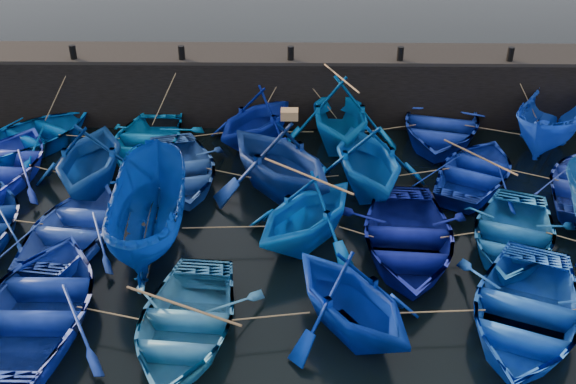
{
  "coord_description": "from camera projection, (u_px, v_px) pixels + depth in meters",
  "views": [
    {
      "loc": [
        0.25,
        -13.21,
        10.18
      ],
      "look_at": [
        0.0,
        3.2,
        0.7
      ],
      "focal_mm": 40.0,
      "sensor_mm": 36.0,
      "label": 1
    }
  ],
  "objects": [
    {
      "name": "boat_5",
      "position": [
        551.0,
        123.0,
        22.51
      ],
      "size": [
        4.48,
        5.61,
        2.06
      ],
      "primitive_type": "imported",
      "rotation": [
        0.0,
        0.0,
        -0.54
      ],
      "color": "blue",
      "rests_on": "ground"
    },
    {
      "name": "boat_15",
      "position": [
        147.0,
        213.0,
        17.31
      ],
      "size": [
        2.38,
        5.45,
        2.06
      ],
      "primitive_type": "imported",
      "rotation": [
        0.0,
        0.0,
        3.21
      ],
      "color": "navy",
      "rests_on": "ground"
    },
    {
      "name": "boat_1",
      "position": [
        146.0,
        140.0,
        22.5
      ],
      "size": [
        3.89,
        5.16,
        1.01
      ],
      "primitive_type": "imported",
      "rotation": [
        0.0,
        0.0,
        -0.08
      ],
      "color": "blue",
      "rests_on": "ground"
    },
    {
      "name": "wooden_crate",
      "position": [
        289.0,
        114.0,
        18.94
      ],
      "size": [
        0.52,
        0.42,
        0.28
      ],
      "primitive_type": "cube",
      "color": "#9C7144",
      "rests_on": "boat_9"
    },
    {
      "name": "quay_top",
      "position": [
        291.0,
        54.0,
        24.34
      ],
      "size": [
        26.0,
        2.5,
        0.12
      ],
      "primitive_type": "cube",
      "color": "black",
      "rests_on": "quay_wall"
    },
    {
      "name": "boat_3",
      "position": [
        339.0,
        113.0,
        22.62
      ],
      "size": [
        4.39,
        5.03,
        2.55
      ],
      "primitive_type": "imported",
      "rotation": [
        0.0,
        0.0,
        0.04
      ],
      "color": "#0359A7",
      "rests_on": "ground"
    },
    {
      "name": "mooring_ropes",
      "position": [
        294.0,
        159.0,
        20.42
      ],
      "size": [
        18.37,
        12.01,
        2.1
      ],
      "color": "tan",
      "rests_on": "ground"
    },
    {
      "name": "boat_14",
      "position": [
        76.0,
        226.0,
        17.74
      ],
      "size": [
        3.92,
        5.04,
        0.96
      ],
      "primitive_type": "imported",
      "rotation": [
        0.0,
        0.0,
        3.0
      ],
      "color": "blue",
      "rests_on": "ground"
    },
    {
      "name": "boat_24",
      "position": [
        525.0,
        311.0,
        14.59
      ],
      "size": [
        5.39,
        6.16,
        1.07
      ],
      "primitive_type": "imported",
      "rotation": [
        0.0,
        0.0,
        -0.4
      ],
      "color": "blue",
      "rests_on": "ground"
    },
    {
      "name": "boat_0",
      "position": [
        34.0,
        135.0,
        22.8
      ],
      "size": [
        5.79,
        6.15,
        1.04
      ],
      "primitive_type": "imported",
      "rotation": [
        0.0,
        0.0,
        2.54
      ],
      "color": "#004AA6",
      "rests_on": "ground"
    },
    {
      "name": "boat_4",
      "position": [
        440.0,
        124.0,
        23.49
      ],
      "size": [
        5.51,
        6.66,
        1.2
      ],
      "primitive_type": "imported",
      "rotation": [
        0.0,
        0.0,
        -0.27
      ],
      "color": "navy",
      "rests_on": "ground"
    },
    {
      "name": "boat_6",
      "position": [
        2.0,
        165.0,
        20.78
      ],
      "size": [
        4.14,
        5.54,
        1.1
      ],
      "primitive_type": "imported",
      "rotation": [
        0.0,
        0.0,
        3.07
      ],
      "color": "#1B2EB2",
      "rests_on": "ground"
    },
    {
      "name": "bollard_3",
      "position": [
        400.0,
        54.0,
        23.35
      ],
      "size": [
        0.24,
        0.24,
        0.5
      ],
      "primitive_type": "cylinder",
      "color": "black",
      "rests_on": "quay_top"
    },
    {
      "name": "boat_7",
      "position": [
        90.0,
        156.0,
        19.9
      ],
      "size": [
        4.05,
        4.65,
        2.37
      ],
      "primitive_type": "imported",
      "rotation": [
        0.0,
        0.0,
        3.18
      ],
      "color": "navy",
      "rests_on": "ground"
    },
    {
      "name": "bollard_4",
      "position": [
        510.0,
        54.0,
        23.3
      ],
      "size": [
        0.24,
        0.24,
        0.5
      ],
      "primitive_type": "cylinder",
      "color": "black",
      "rests_on": "quay_top"
    },
    {
      "name": "boat_23",
      "position": [
        351.0,
        296.0,
        14.26
      ],
      "size": [
        4.98,
        5.13,
        2.06
      ],
      "primitive_type": "imported",
      "rotation": [
        0.0,
        0.0,
        0.59
      ],
      "color": "#002291",
      "rests_on": "ground"
    },
    {
      "name": "boat_22",
      "position": [
        184.0,
        323.0,
        14.32
      ],
      "size": [
        3.64,
        4.82,
        0.95
      ],
      "primitive_type": "imported",
      "rotation": [
        0.0,
        0.0,
        -0.09
      ],
      "color": "#327BBD",
      "rests_on": "ground"
    },
    {
      "name": "boat_16",
      "position": [
        307.0,
        211.0,
        17.35
      ],
      "size": [
        5.18,
        5.28,
        2.11
      ],
      "primitive_type": "imported",
      "rotation": [
        0.0,
        0.0,
        -0.65
      ],
      "color": "#034FC0",
      "rests_on": "ground"
    },
    {
      "name": "boat_17",
      "position": [
        407.0,
        238.0,
        17.15
      ],
      "size": [
        4.1,
        5.46,
        1.08
      ],
      "primitive_type": "imported",
      "rotation": [
        0.0,
        0.0,
        -0.08
      ],
      "color": "navy",
      "rests_on": "ground"
    },
    {
      "name": "boat_11",
      "position": [
        477.0,
        171.0,
        20.59
      ],
      "size": [
        5.11,
        5.6,
        0.95
      ],
      "primitive_type": "imported",
      "rotation": [
        0.0,
        0.0,
        2.63
      ],
      "color": "navy",
      "rests_on": "ground"
    },
    {
      "name": "boat_21",
      "position": [
        38.0,
        306.0,
        14.69
      ],
      "size": [
        3.89,
        5.42,
        1.12
      ],
      "primitive_type": "imported",
      "rotation": [
        0.0,
        0.0,
        3.14
      ],
      "color": "navy",
      "rests_on": "ground"
    },
    {
      "name": "boat_9",
      "position": [
        280.0,
        157.0,
        19.65
      ],
      "size": [
        6.28,
        6.4,
        2.56
      ],
      "primitive_type": "imported",
      "rotation": [
        0.0,
        0.0,
        3.79
      ],
      "color": "navy",
      "rests_on": "ground"
    },
    {
      "name": "bollard_1",
      "position": [
        182.0,
        53.0,
        23.46
      ],
      "size": [
        0.24,
        0.24,
        0.5
      ],
      "primitive_type": "cylinder",
      "color": "black",
      "rests_on": "quay_top"
    },
    {
      "name": "boat_10",
      "position": [
        369.0,
        158.0,
        19.81
      ],
      "size": [
        4.61,
        5.12,
        2.39
      ],
      "primitive_type": "imported",
      "rotation": [
        0.0,
        0.0,
        3.31
      ],
      "color": "#0348A4",
      "rests_on": "ground"
    },
    {
      "name": "loose_oars",
      "position": [
        341.0,
        166.0,
        18.3
      ],
      "size": [
        10.55,
        12.19,
        1.67
      ],
      "color": "#99724C",
      "rests_on": "ground"
    },
    {
      "name": "boat_18",
      "position": [
        513.0,
        234.0,
        17.4
      ],
      "size": [
        4.74,
        5.48,
        0.95
      ],
      "primitive_type": "imported",
      "rotation": [
        0.0,
        0.0,
        -0.37
      ],
      "color": "#14599A",
      "rests_on": "ground"
    },
    {
      "name": "quay_wall",
      "position": [
        291.0,
        86.0,
        24.99
      ],
      "size": [
        26.0,
        2.5,
        2.5
      ],
      "primitive_type": "cube",
      "color": "black",
      "rests_on": "ground"
    },
    {
      "name": "bollard_0",
      "position": [
        73.0,
        52.0,
        23.51
      ],
      "size": [
        0.24,
        0.24,
        0.5
      ],
      "primitive_type": "cylinder",
      "color": "black",
      "rests_on": "quay_top"
    },
    {
      "name": "boat_8",
      "position": [
        179.0,
        169.0,
        20.6
      ],
      "size": [
        4.74,
        5.69,
        1.02
      ],
      "primitive_type": "imported",
      "rotation": [
        0.0,
        0.0,
        0.29
      ],
      "color": "#28529E",
      "rests_on": "ground"
    },
    {
      "name": "bollard_2",
      "position": [
        291.0,
        53.0,
        23.41
      ],
      "size": [
        0.24,
        0.24,
        0.5
      ],
      "primitive_type": "cylinder",
      "color": "black",
      "rests_on": "quay_top"
    },
    {
      "name": "ground",
      "position": [
        286.0,
        277.0,
        16.53
      ],
      "size": [
        120.0,
        120.0,
        0.0
      ],
      "primitive_type": "plane",
      "color": "black",
      "rests_on": "ground"
    },
    {
      "name": "boat_2",
      "position": [
        257.0,
        118.0,
        22.72
      ],
      "size": [
        5.26,
        5.45,
        2.2
      ],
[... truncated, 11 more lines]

